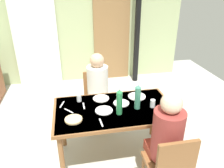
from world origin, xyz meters
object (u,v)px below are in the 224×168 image
Objects in this scene: dining_table at (114,113)px; water_bottle_green_far at (138,97)px; person_far_diner at (98,83)px; water_bottle_green_near at (119,102)px; person_near_diner at (167,133)px; serving_bowl_center at (164,114)px; chair_far_diner at (97,96)px; chair_near_diner at (170,166)px.

dining_table is 0.35m from water_bottle_green_far.
person_far_diner is 2.47× the size of water_bottle_green_near.
dining_table is 4.59× the size of water_bottle_green_near.
person_near_diner is 4.53× the size of serving_bowl_center.
chair_far_diner is 0.97m from water_bottle_green_near.
person_far_diner is at bearing 124.64° from serving_bowl_center.
chair_near_diner is 1.13× the size of person_near_diner.
water_bottle_green_far is (0.27, -0.05, 0.22)m from dining_table.
chair_near_diner is at bearing 109.92° from person_far_diner.
water_bottle_green_far reaches higher than chair_near_diner.
person_far_diner reaches higher than dining_table.
water_bottle_green_near reaches higher than chair_far_diner.
dining_table is at bearing 116.98° from chair_near_diner.
person_far_diner is (-0.00, -0.14, 0.28)m from chair_far_diner.
person_near_diner is (-0.00, 0.14, 0.28)m from chair_near_diner.
serving_bowl_center is (0.62, -0.90, -0.02)m from person_far_diner.
chair_far_diner is at bearing 109.92° from person_near_diner.
serving_bowl_center is at bearing -43.30° from water_bottle_green_far.
chair_far_diner is at bearing 120.96° from serving_bowl_center.
dining_table is at bearing 169.62° from water_bottle_green_far.
serving_bowl_center is (0.12, 0.35, -0.02)m from person_near_diner.
chair_far_diner is 5.12× the size of serving_bowl_center.
water_bottle_green_far is (0.38, -0.81, 0.38)m from chair_far_diner.
water_bottle_green_far is (0.24, 0.08, -0.00)m from water_bottle_green_near.
person_near_diner and person_far_diner have the same top height.
person_far_diner reaches higher than chair_near_diner.
serving_bowl_center is (0.51, -0.28, 0.10)m from dining_table.
person_near_diner reaches higher than chair_far_diner.
water_bottle_green_near is 0.25m from water_bottle_green_far.
water_bottle_green_near is at bearing 99.24° from chair_far_diner.
person_near_diner reaches higher than water_bottle_green_far.
person_far_diner reaches higher than water_bottle_green_far.
person_near_diner is (0.39, -0.62, 0.13)m from dining_table.
person_near_diner is 0.37m from serving_bowl_center.
water_bottle_green_near reaches higher than chair_near_diner.
dining_table is 1.65× the size of chair_near_diner.
chair_near_diner reaches higher than serving_bowl_center.
water_bottle_green_far reaches higher than chair_far_diner.
person_near_diner is at bearing 109.92° from chair_far_diner.
serving_bowl_center is at bearing -17.44° from water_bottle_green_near.
person_near_diner is (0.50, -1.38, 0.28)m from chair_far_diner.
water_bottle_green_near is 1.83× the size of serving_bowl_center.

